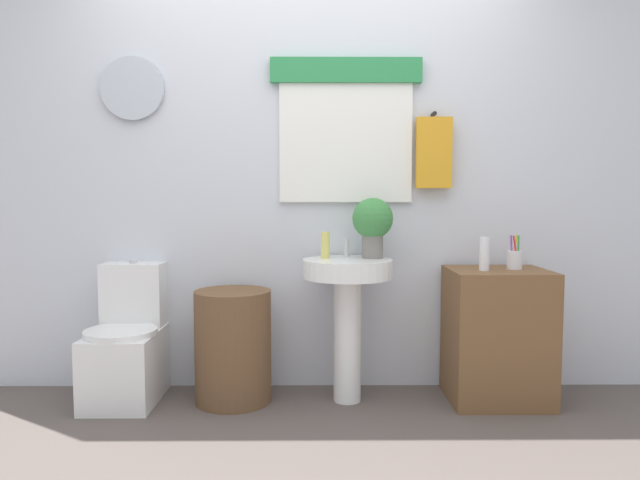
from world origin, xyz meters
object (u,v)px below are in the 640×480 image
lotion_bottle (484,254)px  toothbrush_cup (515,259)px  soap_bottle (325,245)px  laundry_hamper (233,346)px  wooden_cabinet (497,335)px  pedestal_sink (347,297)px  potted_plant (373,222)px  toilet (127,348)px

lotion_bottle → toothbrush_cup: size_ratio=0.97×
toothbrush_cup → soap_bottle: bearing=178.3°
laundry_hamper → soap_bottle: soap_bottle is taller
wooden_cabinet → soap_bottle: 1.06m
toothbrush_cup → pedestal_sink: bearing=-178.8°
potted_plant → toothbrush_cup: size_ratio=1.79×
wooden_cabinet → laundry_hamper: bearing=180.0°
wooden_cabinet → toothbrush_cup: bearing=12.1°
pedestal_sink → soap_bottle: size_ratio=5.39×
wooden_cabinet → toothbrush_cup: toothbrush_cup is taller
toilet → pedestal_sink: bearing=-1.7°
pedestal_sink → potted_plant: size_ratio=2.35×
toilet → potted_plant: size_ratio=2.29×
toilet → laundry_hamper: size_ratio=1.25×
pedestal_sink → potted_plant: (0.14, 0.06, 0.40)m
toilet → wooden_cabinet: toilet is taller
pedestal_sink → lotion_bottle: 0.77m
potted_plant → toothbrush_cup: 0.80m
toilet → toothbrush_cup: bearing=-0.5°
soap_bottle → lotion_bottle: 0.85m
potted_plant → toilet: bearing=-179.0°
pedestal_sink → lotion_bottle: size_ratio=4.35×
toothbrush_cup → laundry_hamper: bearing=-179.3°
lotion_bottle → potted_plant: bearing=170.3°
toilet → laundry_hamper: toilet is taller
soap_bottle → toothbrush_cup: bearing=-1.7°
pedestal_sink → wooden_cabinet: pedestal_sink is taller
soap_bottle → potted_plant: 0.29m
laundry_hamper → toothbrush_cup: bearing=0.7°
toilet → pedestal_sink: 1.24m
toilet → soap_bottle: soap_bottle is taller
pedestal_sink → toothbrush_cup: toothbrush_cup is taller
toilet → potted_plant: bearing=1.0°
lotion_bottle → pedestal_sink: bearing=176.8°
lotion_bottle → toothbrush_cup: toothbrush_cup is taller
potted_plant → toothbrush_cup: potted_plant is taller
wooden_cabinet → soap_bottle: (-0.94, 0.05, 0.49)m
laundry_hamper → pedestal_sink: size_ratio=0.78×
toilet → soap_bottle: 1.23m
potted_plant → toothbrush_cup: bearing=-3.0°
toilet → wooden_cabinet: bearing=-1.0°
potted_plant → soap_bottle: bearing=-177.8°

